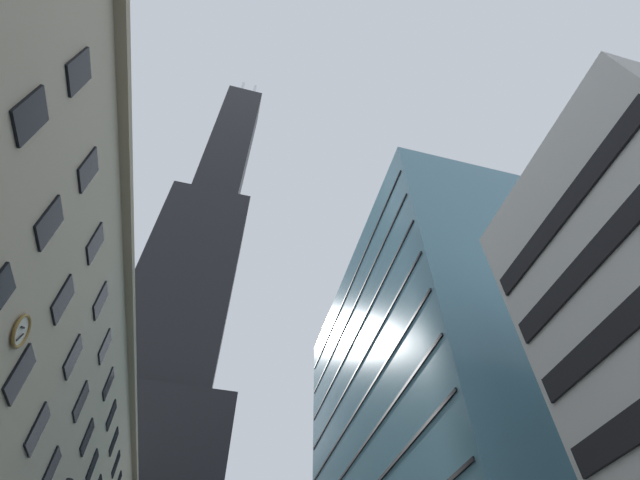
% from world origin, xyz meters
% --- Properties ---
extents(dark_skyscraper, '(29.58, 29.58, 201.19)m').
position_xyz_m(dark_skyscraper, '(-13.84, 73.48, 60.32)').
color(dark_skyscraper, black).
rests_on(dark_skyscraper, ground).
extents(glass_office_midrise, '(14.93, 36.65, 43.99)m').
position_xyz_m(glass_office_midrise, '(18.41, 27.66, 21.99)').
color(glass_office_midrise, teal).
rests_on(glass_office_midrise, ground).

